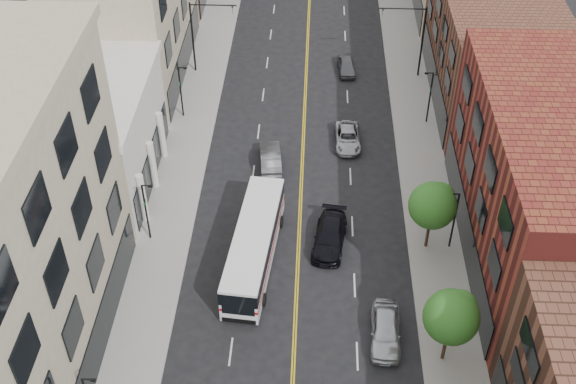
# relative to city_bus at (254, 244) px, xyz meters

# --- Properties ---
(sidewalk_left) EXTENTS (4.00, 110.00, 0.15)m
(sidewalk_left) POSITION_rel_city_bus_xyz_m (-6.91, 13.01, -1.69)
(sidewalk_left) COLOR gray
(sidewalk_left) RESTS_ON ground
(sidewalk_right) EXTENTS (4.00, 110.00, 0.15)m
(sidewalk_right) POSITION_rel_city_bus_xyz_m (13.09, 13.01, -1.69)
(sidewalk_right) COLOR gray
(sidewalk_right) RESTS_ON ground
(bldg_l_white) EXTENTS (10.00, 14.00, 8.00)m
(bldg_l_white) POSITION_rel_city_bus_xyz_m (-13.91, 9.01, 2.24)
(bldg_l_white) COLOR silver
(bldg_l_white) RESTS_ON ground
(bldg_r_mid) EXTENTS (10.00, 22.00, 12.00)m
(bldg_r_mid) POSITION_rel_city_bus_xyz_m (20.09, 2.01, 4.24)
(bldg_r_mid) COLOR maroon
(bldg_r_mid) RESTS_ON ground
(bldg_r_far_a) EXTENTS (10.00, 20.00, 10.00)m
(bldg_r_far_a) POSITION_rel_city_bus_xyz_m (20.09, 23.01, 3.24)
(bldg_r_far_a) COLOR brown
(bldg_r_far_a) RESTS_ON ground
(tree_r_2) EXTENTS (3.40, 3.40, 5.59)m
(tree_r_2) POSITION_rel_city_bus_xyz_m (12.48, -7.92, 2.36)
(tree_r_2) COLOR black
(tree_r_2) RESTS_ON sidewalk_right
(tree_r_3) EXTENTS (3.40, 3.40, 5.59)m
(tree_r_3) POSITION_rel_city_bus_xyz_m (12.48, 2.08, 2.36)
(tree_r_3) COLOR black
(tree_r_3) RESTS_ON sidewalk_right
(lamp_l_2) EXTENTS (0.81, 0.55, 5.05)m
(lamp_l_2) POSITION_rel_city_bus_xyz_m (-7.86, 2.01, 1.21)
(lamp_l_2) COLOR black
(lamp_l_2) RESTS_ON sidewalk_left
(lamp_l_3) EXTENTS (0.81, 0.55, 5.05)m
(lamp_l_3) POSITION_rel_city_bus_xyz_m (-7.86, 18.01, 1.21)
(lamp_l_3) COLOR black
(lamp_l_3) RESTS_ON sidewalk_left
(lamp_r_2) EXTENTS (0.81, 0.55, 5.05)m
(lamp_r_2) POSITION_rel_city_bus_xyz_m (14.04, 2.01, 1.21)
(lamp_r_2) COLOR black
(lamp_r_2) RESTS_ON sidewalk_right
(lamp_r_3) EXTENTS (0.81, 0.55, 5.05)m
(lamp_r_3) POSITION_rel_city_bus_xyz_m (14.04, 18.01, 1.21)
(lamp_r_3) COLOR black
(lamp_r_3) RESTS_ON sidewalk_right
(signal_mast_left) EXTENTS (4.49, 0.18, 7.20)m
(signal_mast_left) POSITION_rel_city_bus_xyz_m (-7.18, 26.01, 2.88)
(signal_mast_left) COLOR black
(signal_mast_left) RESTS_ON sidewalk_left
(signal_mast_right) EXTENTS (4.49, 0.18, 7.20)m
(signal_mast_right) POSITION_rel_city_bus_xyz_m (13.35, 26.01, 2.88)
(signal_mast_right) COLOR black
(signal_mast_right) RESTS_ON sidewalk_right
(city_bus) EXTENTS (3.73, 11.98, 3.03)m
(city_bus) POSITION_rel_city_bus_xyz_m (0.00, 0.00, 0.00)
(city_bus) COLOR white
(city_bus) RESTS_ON ground
(car_parked_far) EXTENTS (2.19, 4.90, 1.64)m
(car_parked_far) POSITION_rel_city_bus_xyz_m (8.89, -6.53, -0.94)
(car_parked_far) COLOR #B3B7BB
(car_parked_far) RESTS_ON ground
(car_lane_behind) EXTENTS (2.19, 4.95, 1.58)m
(car_lane_behind) POSITION_rel_city_bus_xyz_m (0.45, 11.18, -0.97)
(car_lane_behind) COLOR #4A4A4F
(car_lane_behind) RESTS_ON ground
(car_lane_a) EXTENTS (2.90, 5.67, 1.57)m
(car_lane_a) POSITION_rel_city_bus_xyz_m (5.34, 2.01, -0.98)
(car_lane_a) COLOR black
(car_lane_a) RESTS_ON ground
(car_lane_b) EXTENTS (2.35, 4.81, 1.32)m
(car_lane_b) POSITION_rel_city_bus_xyz_m (6.91, 14.51, -1.10)
(car_lane_b) COLOR #9C9EA4
(car_lane_b) RESTS_ON ground
(car_lane_c) EXTENTS (1.91, 4.10, 1.36)m
(car_lane_c) POSITION_rel_city_bus_xyz_m (7.05, 26.59, -1.08)
(car_lane_c) COLOR #47484C
(car_lane_c) RESTS_ON ground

